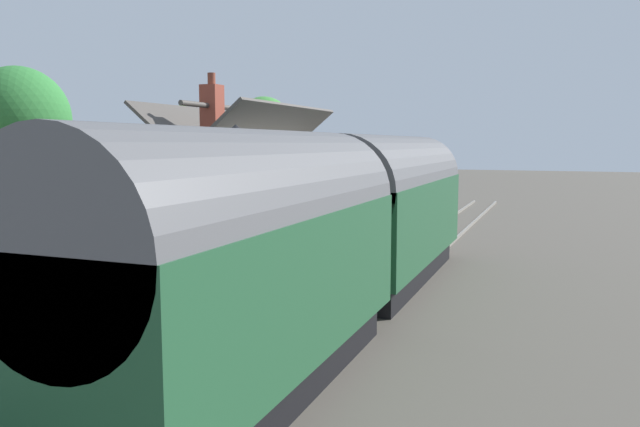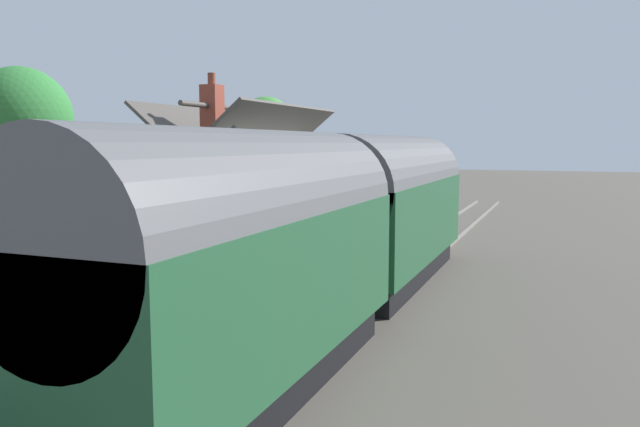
# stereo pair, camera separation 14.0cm
# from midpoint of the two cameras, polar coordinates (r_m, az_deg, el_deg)

# --- Properties ---
(ground_plane) EXTENTS (160.00, 160.00, 0.00)m
(ground_plane) POSITION_cam_midpoint_polar(r_m,az_deg,el_deg) (18.82, 3.85, -6.01)
(ground_plane) COLOR #4C473F
(platform) EXTENTS (32.00, 5.83, 0.86)m
(platform) POSITION_cam_midpoint_polar(r_m,az_deg,el_deg) (20.25, -6.77, -3.90)
(platform) COLOR gray
(platform) RESTS_ON ground
(platform_edge_coping) EXTENTS (32.00, 0.36, 0.02)m
(platform_edge_coping) POSITION_cam_midpoint_polar(r_m,az_deg,el_deg) (19.04, 0.48, -3.19)
(platform_edge_coping) COLOR beige
(platform_edge_coping) RESTS_ON platform
(rail_near) EXTENTS (52.00, 0.08, 0.14)m
(rail_near) POSITION_cam_midpoint_polar(r_m,az_deg,el_deg) (18.39, 8.69, -6.15)
(rail_near) COLOR gray
(rail_near) RESTS_ON ground
(rail_far) EXTENTS (52.00, 0.08, 0.14)m
(rail_far) POSITION_cam_midpoint_polar(r_m,az_deg,el_deg) (18.75, 4.38, -5.84)
(rail_far) COLOR gray
(rail_far) RESTS_ON ground
(train) EXTENTS (17.72, 2.73, 4.32)m
(train) POSITION_cam_midpoint_polar(r_m,az_deg,el_deg) (14.20, 2.13, -1.04)
(train) COLOR black
(train) RESTS_ON ground
(station_building) EXTENTS (7.26, 3.95, 5.38)m
(station_building) POSITION_cam_midpoint_polar(r_m,az_deg,el_deg) (21.15, -6.94, 2.01)
(station_building) COLOR white
(station_building) RESTS_ON platform
(bench_near_building) EXTENTS (1.42, 0.49, 0.88)m
(bench_near_building) POSITION_cam_midpoint_polar(r_m,az_deg,el_deg) (12.58, -22.29, -6.58)
(bench_near_building) COLOR brown
(bench_near_building) RESTS_ON platform
(bench_platform_end) EXTENTS (1.40, 0.45, 0.88)m
(bench_platform_end) POSITION_cam_midpoint_polar(r_m,az_deg,el_deg) (28.95, 4.12, 1.08)
(bench_platform_end) COLOR brown
(bench_platform_end) RESTS_ON platform
(bench_by_lamp) EXTENTS (1.42, 0.50, 0.88)m
(bench_by_lamp) POSITION_cam_midpoint_polar(r_m,az_deg,el_deg) (26.64, 2.93, 0.61)
(bench_by_lamp) COLOR brown
(bench_by_lamp) RESTS_ON platform
(bench_mid_platform) EXTENTS (1.41, 0.47, 0.88)m
(bench_mid_platform) POSITION_cam_midpoint_polar(r_m,az_deg,el_deg) (14.26, -17.22, -4.88)
(bench_mid_platform) COLOR brown
(bench_mid_platform) RESTS_ON platform
(planter_bench_left) EXTENTS (0.54, 0.54, 0.77)m
(planter_bench_left) POSITION_cam_midpoint_polar(r_m,az_deg,el_deg) (26.85, 0.97, 0.51)
(planter_bench_left) COLOR black
(planter_bench_left) RESTS_ON platform
(planter_under_sign) EXTENTS (0.60, 0.60, 0.95)m
(planter_under_sign) POSITION_cam_midpoint_polar(r_m,az_deg,el_deg) (15.84, -21.86, -3.79)
(planter_under_sign) COLOR gray
(planter_under_sign) RESTS_ON platform
(planter_edge_near) EXTENTS (0.53, 0.53, 0.83)m
(planter_edge_near) POSITION_cam_midpoint_polar(r_m,az_deg,el_deg) (12.87, -14.54, -6.27)
(planter_edge_near) COLOR #9E5138
(planter_edge_near) RESTS_ON platform
(planter_edge_far) EXTENTS (0.89, 0.32, 0.57)m
(planter_edge_far) POSITION_cam_midpoint_polar(r_m,az_deg,el_deg) (27.31, -1.31, 0.34)
(planter_edge_far) COLOR #9E5138
(planter_edge_far) RESTS_ON platform
(planter_corner_building) EXTENTS (0.43, 0.43, 0.70)m
(planter_corner_building) POSITION_cam_midpoint_polar(r_m,az_deg,el_deg) (25.80, 1.02, 0.09)
(planter_corner_building) COLOR #9E5138
(planter_corner_building) RESTS_ON platform
(lamp_post_platform) EXTENTS (0.32, 0.50, 3.67)m
(lamp_post_platform) POSITION_cam_midpoint_polar(r_m,az_deg,el_deg) (14.53, -7.66, 3.88)
(lamp_post_platform) COLOR black
(lamp_post_platform) RESTS_ON platform
(tree_distant) EXTENTS (3.44, 3.32, 6.05)m
(tree_distant) POSITION_cam_midpoint_polar(r_m,az_deg,el_deg) (33.04, -12.55, 6.51)
(tree_distant) COLOR #4C3828
(tree_distant) RESTS_ON ground
(tree_mid_background) EXTENTS (3.50, 3.38, 6.64)m
(tree_mid_background) POSITION_cam_midpoint_polar(r_m,az_deg,el_deg) (34.05, -4.92, 7.52)
(tree_mid_background) COLOR #4C3828
(tree_mid_background) RESTS_ON ground
(tree_behind_building) EXTENTS (4.14, 4.07, 7.26)m
(tree_behind_building) POSITION_cam_midpoint_polar(r_m,az_deg,el_deg) (28.60, -25.92, 7.94)
(tree_behind_building) COLOR #4C3828
(tree_behind_building) RESTS_ON ground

